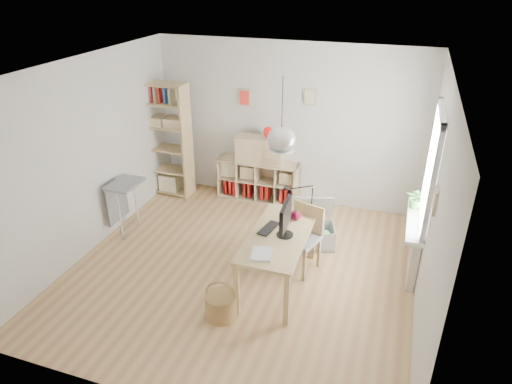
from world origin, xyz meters
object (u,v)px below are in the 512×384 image
(desk, at_px, (279,241))
(chair, at_px, (303,234))
(drawer_chest, at_px, (260,149))
(storage_chest, at_px, (314,230))
(tall_bookshelf, at_px, (166,135))
(monitor, at_px, (285,217))
(cube_shelf, at_px, (257,182))

(desk, xyz_separation_m, chair, (0.20, 0.47, -0.14))
(drawer_chest, bearing_deg, storage_chest, -49.50)
(storage_chest, bearing_deg, drawer_chest, 121.72)
(desk, relative_size, storage_chest, 1.81)
(tall_bookshelf, xyz_separation_m, storage_chest, (2.82, -0.84, -0.88))
(tall_bookshelf, height_order, monitor, tall_bookshelf)
(storage_chest, height_order, monitor, monitor)
(drawer_chest, bearing_deg, monitor, -71.87)
(drawer_chest, bearing_deg, chair, -63.20)
(cube_shelf, bearing_deg, storage_chest, -41.94)
(tall_bookshelf, xyz_separation_m, drawer_chest, (1.62, 0.24, -0.14))
(chair, bearing_deg, monitor, -87.51)
(cube_shelf, distance_m, tall_bookshelf, 1.77)
(desk, relative_size, drawer_chest, 1.91)
(desk, xyz_separation_m, storage_chest, (0.23, 1.11, -0.45))
(chair, bearing_deg, cube_shelf, 142.46)
(cube_shelf, relative_size, chair, 1.54)
(chair, height_order, monitor, monitor)
(tall_bookshelf, bearing_deg, cube_shelf, 10.19)
(tall_bookshelf, relative_size, monitor, 3.86)
(cube_shelf, bearing_deg, drawer_chest, -38.55)
(cube_shelf, xyz_separation_m, drawer_chest, (0.05, -0.04, 0.65))
(desk, distance_m, drawer_chest, 2.41)
(desk, xyz_separation_m, tall_bookshelf, (-2.59, 1.95, 0.43))
(cube_shelf, xyz_separation_m, tall_bookshelf, (-1.56, -0.28, 0.79))
(tall_bookshelf, relative_size, chair, 2.19)
(chair, distance_m, drawer_chest, 2.13)
(monitor, bearing_deg, tall_bookshelf, 140.45)
(tall_bookshelf, bearing_deg, desk, -37.01)
(storage_chest, relative_size, monitor, 1.60)
(desk, relative_size, cube_shelf, 1.07)
(tall_bookshelf, height_order, chair, tall_bookshelf)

